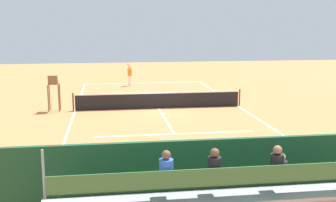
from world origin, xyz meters
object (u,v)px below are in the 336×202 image
object	(u,v)px
tennis_net	(159,100)
courtside_bench	(263,176)
bleacher_stand	(235,195)
tennis_ball_near	(110,94)
equipment_bag	(204,193)
tennis_player	(130,74)
tennis_racket	(119,87)
tennis_ball_far	(159,92)
umpire_chair	(54,89)

from	to	relation	value
tennis_net	courtside_bench	distance (m)	13.37
bleacher_stand	tennis_ball_near	size ratio (longest dim) A/B	137.27
equipment_bag	tennis_player	world-z (taller)	tennis_player
equipment_bag	tennis_racket	bearing A→B (deg)	-85.14
courtside_bench	tennis_net	bearing A→B (deg)	-83.15
bleacher_stand	tennis_player	size ratio (longest dim) A/B	4.70
tennis_net	courtside_bench	world-z (taller)	tennis_net
courtside_bench	tennis_ball_near	xyz separation A→B (m)	(4.50, -18.96, -0.53)
bleacher_stand	tennis_ball_far	world-z (taller)	bleacher_stand
tennis_ball_far	umpire_chair	bearing A→B (deg)	39.19
tennis_racket	tennis_ball_near	xyz separation A→B (m)	(0.74, 3.30, 0.02)
courtside_bench	equipment_bag	bearing A→B (deg)	3.94
tennis_racket	courtside_bench	bearing A→B (deg)	99.60
umpire_chair	tennis_ball_near	xyz separation A→B (m)	(-3.29, -5.62, -1.28)
tennis_ball_near	tennis_ball_far	distance (m)	3.64
tennis_player	tennis_ball_far	xyz separation A→B (m)	(-1.98, 3.84, -0.98)
courtside_bench	tennis_racket	world-z (taller)	courtside_bench
tennis_racket	tennis_ball_far	xyz separation A→B (m)	(-2.90, 3.27, 0.02)
equipment_bag	tennis_player	xyz separation A→B (m)	(0.98, -22.96, 0.84)
courtside_bench	tennis_ball_near	bearing A→B (deg)	-76.64
bleacher_stand	equipment_bag	world-z (taller)	bleacher_stand
umpire_chair	tennis_racket	bearing A→B (deg)	-114.30
tennis_net	tennis_ball_near	bearing A→B (deg)	-62.91
bleacher_stand	tennis_net	bearing A→B (deg)	-89.87
tennis_net	umpire_chair	bearing A→B (deg)	-0.55
tennis_net	tennis_racket	distance (m)	9.26
tennis_net	equipment_bag	xyz separation A→B (m)	(0.27, 13.40, -0.32)
tennis_net	courtside_bench	bearing A→B (deg)	96.85
umpire_chair	tennis_net	bearing A→B (deg)	179.45
tennis_ball_near	tennis_ball_far	xyz separation A→B (m)	(-3.64, -0.03, 0.00)
bleacher_stand	tennis_ball_near	xyz separation A→B (m)	(2.94, -21.08, -0.91)
courtside_bench	equipment_bag	size ratio (longest dim) A/B	2.00
tennis_racket	tennis_ball_far	distance (m)	4.38
tennis_net	tennis_ball_far	size ratio (longest dim) A/B	156.06
bleacher_stand	tennis_player	xyz separation A→B (m)	(1.28, -24.95, 0.07)
courtside_bench	umpire_chair	bearing A→B (deg)	-59.68
bleacher_stand	tennis_racket	world-z (taller)	bleacher_stand
tennis_ball_far	tennis_racket	bearing A→B (deg)	-48.42
courtside_bench	tennis_ball_far	bearing A→B (deg)	-87.41
tennis_net	tennis_player	xyz separation A→B (m)	(1.25, -9.56, 0.51)
umpire_chair	bleacher_stand	bearing A→B (deg)	111.97
bleacher_stand	tennis_racket	xyz separation A→B (m)	(2.20, -24.38, -0.93)
courtside_bench	tennis_racket	xyz separation A→B (m)	(3.76, -22.26, -0.54)
courtside_bench	tennis_player	distance (m)	23.01
bleacher_stand	courtside_bench	size ratio (longest dim) A/B	5.03
tennis_racket	bleacher_stand	bearing A→B (deg)	95.17
bleacher_stand	umpire_chair	xyz separation A→B (m)	(6.24, -15.46, 0.37)
equipment_bag	tennis_player	distance (m)	22.99
tennis_net	tennis_ball_near	xyz separation A→B (m)	(2.91, -5.68, -0.47)
umpire_chair	equipment_bag	bearing A→B (deg)	113.79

